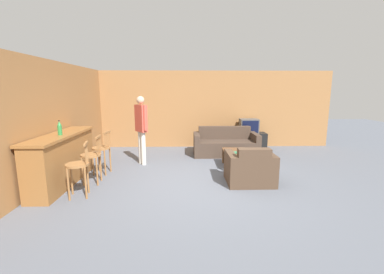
# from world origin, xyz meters

# --- Properties ---
(ground_plane) EXTENTS (24.00, 24.00, 0.00)m
(ground_plane) POSITION_xyz_m (0.00, 0.00, 0.00)
(ground_plane) COLOR #565B66
(wall_back) EXTENTS (9.40, 0.08, 2.60)m
(wall_back) POSITION_xyz_m (0.00, 3.70, 1.30)
(wall_back) COLOR #9E6B3D
(wall_back) RESTS_ON ground_plane
(wall_left) EXTENTS (0.08, 8.70, 2.60)m
(wall_left) POSITION_xyz_m (-3.21, 1.35, 1.30)
(wall_left) COLOR #9E6B3D
(wall_left) RESTS_ON ground_plane
(bar_counter) EXTENTS (0.55, 2.28, 1.07)m
(bar_counter) POSITION_xyz_m (-2.87, 0.14, 0.54)
(bar_counter) COLOR brown
(bar_counter) RESTS_ON ground_plane
(bar_chair_near) EXTENTS (0.49, 0.49, 1.02)m
(bar_chair_near) POSITION_xyz_m (-2.27, -0.56, 0.55)
(bar_chair_near) COLOR #996638
(bar_chair_near) RESTS_ON ground_plane
(bar_chair_mid) EXTENTS (0.43, 0.43, 1.02)m
(bar_chair_mid) POSITION_xyz_m (-2.27, 0.14, 0.55)
(bar_chair_mid) COLOR #996638
(bar_chair_mid) RESTS_ON ground_plane
(bar_chair_far) EXTENTS (0.47, 0.47, 1.02)m
(bar_chair_far) POSITION_xyz_m (-2.27, 0.79, 0.55)
(bar_chair_far) COLOR #996638
(bar_chair_far) RESTS_ON ground_plane
(couch_far) EXTENTS (1.94, 0.89, 0.84)m
(couch_far) POSITION_xyz_m (0.93, 2.52, 0.30)
(couch_far) COLOR #423328
(couch_far) RESTS_ON ground_plane
(armchair_near) EXTENTS (0.97, 0.85, 0.82)m
(armchair_near) POSITION_xyz_m (1.07, 0.06, 0.31)
(armchair_near) COLOR #4C3828
(armchair_near) RESTS_ON ground_plane
(coffee_table) EXTENTS (0.62, 0.87, 0.42)m
(coffee_table) POSITION_xyz_m (1.00, 1.21, 0.36)
(coffee_table) COLOR brown
(coffee_table) RESTS_ON ground_plane
(tv_unit) EXTENTS (1.17, 0.49, 0.54)m
(tv_unit) POSITION_xyz_m (1.83, 3.33, 0.27)
(tv_unit) COLOR black
(tv_unit) RESTS_ON ground_plane
(tv) EXTENTS (0.60, 0.44, 0.47)m
(tv) POSITION_xyz_m (1.83, 3.33, 0.77)
(tv) COLOR #4C4C4C
(tv) RESTS_ON tv_unit
(bottle) EXTENTS (0.08, 0.08, 0.30)m
(bottle) POSITION_xyz_m (-2.81, 0.01, 1.21)
(bottle) COLOR #2D7F3D
(bottle) RESTS_ON bar_counter
(book_on_table) EXTENTS (0.20, 0.17, 0.03)m
(book_on_table) POSITION_xyz_m (0.91, 0.99, 0.44)
(book_on_table) COLOR #33704C
(book_on_table) RESTS_ON coffee_table
(person_by_window) EXTENTS (0.37, 0.43, 1.81)m
(person_by_window) POSITION_xyz_m (-1.45, 1.56, 1.04)
(person_by_window) COLOR silver
(person_by_window) RESTS_ON ground_plane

